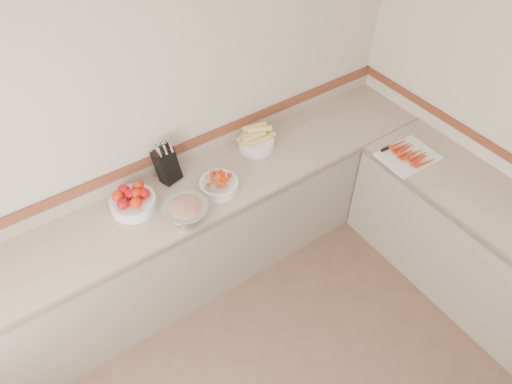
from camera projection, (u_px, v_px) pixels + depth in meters
back_wall at (158, 125)px, 3.07m from camera, size 4.00×0.00×4.00m
counter_back at (194, 235)px, 3.49m from camera, size 4.00×0.65×1.08m
dishwasher at (490, 259)px, 3.36m from camera, size 0.63×0.60×0.84m
knife_block at (167, 164)px, 3.19m from camera, size 0.17×0.19×0.33m
tomato_bowl at (133, 201)px, 3.04m from camera, size 0.31×0.31×0.15m
cherry_tomato_bowl at (219, 184)px, 3.17m from camera, size 0.27×0.27×0.14m
corn_bowl at (256, 140)px, 3.47m from camera, size 0.30×0.28×0.20m
rhubarb_bowl at (186, 212)px, 2.94m from camera, size 0.30×0.30×0.17m
cutting_board at (408, 155)px, 3.43m from camera, size 0.43×0.34×0.06m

